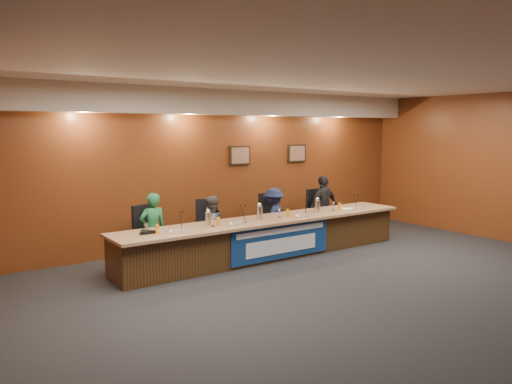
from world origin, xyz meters
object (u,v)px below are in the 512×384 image
Objects in this scene: speakerphone at (146,232)px; office_chair_a at (151,239)px; panelist_c at (274,217)px; office_chair_b at (208,231)px; banner at (282,241)px; office_chair_d at (320,216)px; office_chair_c at (271,223)px; carafe_mid at (259,213)px; dais_body at (268,239)px; carafe_left at (208,219)px; carafe_right at (317,206)px; panelist_d at (324,207)px; panelist_b at (211,227)px; panelist_a at (153,230)px.

office_chair_a is at bearing 61.79° from speakerphone.
panelist_c is 2.54× the size of office_chair_b.
banner is 4.58× the size of office_chair_d.
office_chair_c is 1.00× the size of office_chair_d.
panelist_c reaches higher than office_chair_a.
panelist_c is 2.54× the size of office_chair_d.
carafe_mid reaches higher than office_chair_c.
office_chair_b is at bearing -18.76° from office_chair_a.
carafe_left reaches higher than dais_body.
dais_body is 0.42m from banner.
carafe_right reaches higher than office_chair_c.
panelist_d reaches higher than dais_body.
banner is at bearing -90.00° from dais_body.
panelist_d is at bearing 162.40° from panelist_b.
carafe_right is at bearing 36.59° from panelist_d.
carafe_right is at bearing 17.31° from banner.
carafe_mid is 0.78× the size of speakerphone.
carafe_mid is at bearing -3.96° from carafe_left.
carafe_left is at bearing -98.45° from office_chair_b.
office_chair_a is 4.06m from office_chair_d.
office_chair_c is at bearing 21.47° from office_chair_b.
speakerphone is at bearing -145.39° from office_chair_c.
dais_body reaches higher than office_chair_d.
panelist_b reaches higher than office_chair_b.
carafe_left is (-0.39, -0.68, 0.38)m from office_chair_b.
panelist_a is 1.18m from panelist_b.
panelist_a is 4.06m from office_chair_d.
speakerphone is (-2.45, 0.00, 0.43)m from dais_body.
office_chair_c is (2.67, 0.00, 0.00)m from office_chair_a.
office_chair_b is (-0.88, 1.14, 0.10)m from banner.
carafe_left reaches higher than office_chair_a.
panelist_d is 6.27× the size of carafe_left.
office_chair_b is 1.07m from carafe_mid.
office_chair_b is at bearing 24.91° from speakerphone.
panelist_b reaches higher than speakerphone.
office_chair_a is (-2.67, 0.10, -0.13)m from panelist_c.
panelist_b is 1.70m from speakerphone.
office_chair_b is at bearing 127.63° from banner.
office_chair_d is 1.91× the size of carafe_mid.
carafe_mid is at bearing 162.71° from panelist_a.
carafe_left is 0.89× the size of carafe_mid.
carafe_right is (2.08, -0.77, 0.39)m from office_chair_b.
office_chair_c is 2.15× the size of carafe_left.
panelist_d is (2.00, 0.63, 0.35)m from dais_body.
carafe_right reaches higher than speakerphone.
panelist_d is (2.88, 0.00, 0.11)m from panelist_b.
panelist_b is 0.75m from carafe_left.
carafe_mid reaches higher than carafe_left.
panelist_d reaches higher than office_chair_a.
panelist_d reaches higher than panelist_b.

